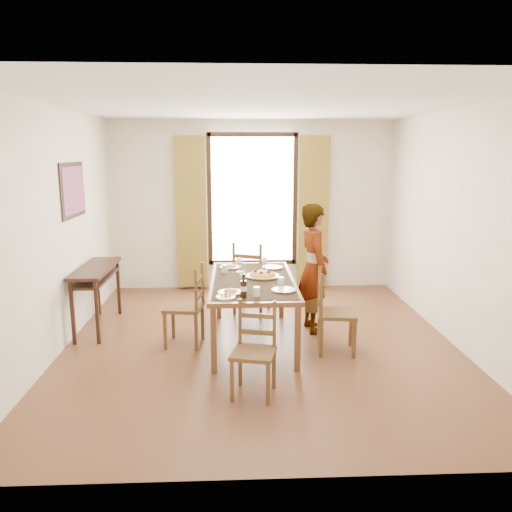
{
  "coord_description": "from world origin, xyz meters",
  "views": [
    {
      "loc": [
        -0.3,
        -5.53,
        2.2
      ],
      "look_at": [
        -0.04,
        0.21,
        1.0
      ],
      "focal_mm": 35.0,
      "sensor_mm": 36.0,
      "label": 1
    }
  ],
  "objects_px": {
    "console_table": "(96,276)",
    "dining_table": "(253,284)",
    "man": "(314,268)",
    "pasta_platter": "(262,273)"
  },
  "relations": [
    {
      "from": "man",
      "to": "pasta_platter",
      "type": "bearing_deg",
      "value": 102.72
    },
    {
      "from": "pasta_platter",
      "to": "console_table",
      "type": "bearing_deg",
      "value": 167.62
    },
    {
      "from": "console_table",
      "to": "man",
      "type": "distance_m",
      "value": 2.72
    },
    {
      "from": "pasta_platter",
      "to": "man",
      "type": "bearing_deg",
      "value": 22.39
    },
    {
      "from": "dining_table",
      "to": "man",
      "type": "distance_m",
      "value": 0.85
    },
    {
      "from": "dining_table",
      "to": "man",
      "type": "height_order",
      "value": "man"
    },
    {
      "from": "console_table",
      "to": "dining_table",
      "type": "xyz_separation_m",
      "value": [
        1.94,
        -0.53,
        0.01
      ]
    },
    {
      "from": "man",
      "to": "pasta_platter",
      "type": "distance_m",
      "value": 0.7
    },
    {
      "from": "console_table",
      "to": "man",
      "type": "bearing_deg",
      "value": -3.91
    },
    {
      "from": "console_table",
      "to": "man",
      "type": "relative_size",
      "value": 0.75
    }
  ]
}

